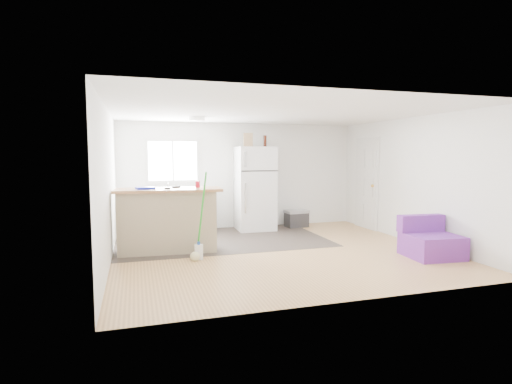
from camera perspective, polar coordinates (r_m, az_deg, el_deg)
room at (r=6.88m, az=3.13°, el=1.29°), size 5.51×5.01×2.41m
vinyl_zone at (r=8.04m, az=-4.89°, el=-6.75°), size 4.05×2.50×0.00m
window at (r=8.97m, az=-11.79°, el=4.37°), size 1.18×0.06×0.98m
interior_door at (r=9.49m, az=15.50°, el=1.11°), size 0.11×0.92×2.10m
ceiling_fixture at (r=7.76m, az=-8.44°, el=10.28°), size 0.30×0.30×0.07m
kitchen_cabinets at (r=8.75m, az=-12.31°, el=-2.91°), size 2.01×0.77×1.15m
peninsula at (r=7.10m, az=-12.50°, el=-3.90°), size 1.84×0.81×1.11m
refrigerator at (r=8.95m, az=-0.16°, el=0.51°), size 0.84×0.80×1.86m
cooler at (r=9.40m, az=5.80°, el=-3.76°), size 0.55×0.40×0.40m
purple_seat at (r=7.25m, az=23.61°, el=-6.58°), size 0.87×0.83×0.66m
cleaner_jug at (r=6.55m, az=-8.17°, el=-8.46°), size 0.14×0.11×0.29m
mop at (r=6.50m, az=-8.49°, el=-7.63°), size 0.29×0.39×1.43m
red_cup at (r=7.14m, az=-8.34°, el=1.12°), size 0.10×0.10×0.12m
blue_tray at (r=6.99m, az=-15.54°, el=0.55°), size 0.34×0.28×0.04m
tool_a at (r=7.16m, az=-11.33°, el=0.72°), size 0.15×0.10×0.03m
tool_b at (r=6.91m, az=-12.54°, el=0.52°), size 0.11×0.06×0.03m
cardboard_box at (r=8.86m, az=-1.14°, el=7.45°), size 0.21×0.13×0.30m
bottle_left at (r=8.89m, az=1.28°, el=7.28°), size 0.09×0.09×0.25m
bottle_right at (r=8.97m, az=1.29°, el=7.27°), size 0.07×0.07×0.25m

